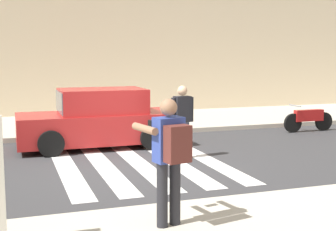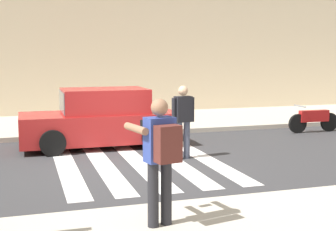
% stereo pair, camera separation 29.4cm
% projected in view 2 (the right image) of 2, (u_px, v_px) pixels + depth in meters
% --- Properties ---
extents(ground_plane, '(120.00, 120.00, 0.00)m').
position_uv_depth(ground_plane, '(140.00, 164.00, 10.51)').
color(ground_plane, '#38383A').
extents(sidewalk_far, '(60.00, 4.80, 0.14)m').
position_uv_depth(sidewalk_far, '(98.00, 124.00, 16.18)').
color(sidewalk_far, beige).
rests_on(sidewalk_far, ground).
extents(building_facade_far, '(56.00, 4.00, 5.93)m').
position_uv_depth(building_facade_far, '(81.00, 42.00, 19.97)').
color(building_facade_far, beige).
rests_on(building_facade_far, ground).
extents(crosswalk_stripe_0, '(0.44, 5.20, 0.01)m').
position_uv_depth(crosswalk_stripe_0, '(67.00, 167.00, 10.23)').
color(crosswalk_stripe_0, silver).
rests_on(crosswalk_stripe_0, ground).
extents(crosswalk_stripe_1, '(0.44, 5.20, 0.01)m').
position_uv_depth(crosswalk_stripe_1, '(103.00, 164.00, 10.46)').
color(crosswalk_stripe_1, silver).
rests_on(crosswalk_stripe_1, ground).
extents(crosswalk_stripe_2, '(0.44, 5.20, 0.01)m').
position_uv_depth(crosswalk_stripe_2, '(138.00, 162.00, 10.70)').
color(crosswalk_stripe_2, silver).
rests_on(crosswalk_stripe_2, ground).
extents(crosswalk_stripe_3, '(0.44, 5.20, 0.01)m').
position_uv_depth(crosswalk_stripe_3, '(171.00, 159.00, 10.93)').
color(crosswalk_stripe_3, silver).
rests_on(crosswalk_stripe_3, ground).
extents(crosswalk_stripe_4, '(0.44, 5.20, 0.01)m').
position_uv_depth(crosswalk_stripe_4, '(203.00, 157.00, 11.17)').
color(crosswalk_stripe_4, silver).
rests_on(crosswalk_stripe_4, ground).
extents(photographer_with_backpack, '(0.68, 0.91, 1.72)m').
position_uv_depth(photographer_with_backpack, '(161.00, 151.00, 6.18)').
color(photographer_with_backpack, '#232328').
rests_on(photographer_with_backpack, sidewalk_near).
extents(pedestrian_crossing, '(0.58, 0.29, 1.72)m').
position_uv_depth(pedestrian_crossing, '(183.00, 118.00, 10.92)').
color(pedestrian_crossing, '#474C60').
rests_on(pedestrian_crossing, ground).
extents(parked_car_red, '(4.10, 1.92, 1.55)m').
position_uv_depth(parked_car_red, '(101.00, 119.00, 12.45)').
color(parked_car_red, red).
rests_on(parked_car_red, ground).
extents(motorcycle, '(1.76, 0.60, 0.87)m').
position_uv_depth(motorcycle, '(314.00, 119.00, 14.78)').
color(motorcycle, black).
rests_on(motorcycle, ground).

